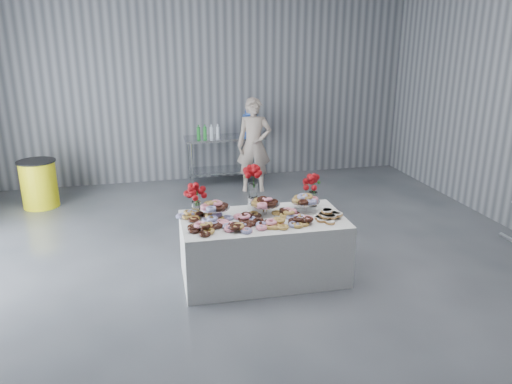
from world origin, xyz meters
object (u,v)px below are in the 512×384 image
prep_table (225,151)px  person (254,145)px  water_jug (250,123)px  display_table (263,248)px  trash_barrel (39,184)px

prep_table → person: size_ratio=0.88×
prep_table → water_jug: size_ratio=2.71×
display_table → person: 3.43m
water_jug → trash_barrel: 3.89m
display_table → trash_barrel: 4.47m
water_jug → person: person is taller
trash_barrel → water_jug: bearing=10.0°
water_jug → trash_barrel: bearing=-170.0°
display_table → water_jug: water_jug is taller
prep_table → trash_barrel: 3.33m
person → trash_barrel: size_ratio=2.15×
prep_table → trash_barrel: (-3.25, -0.66, -0.22)m
display_table → trash_barrel: size_ratio=2.40×
display_table → prep_table: prep_table is taller
water_jug → person: bearing=-96.0°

